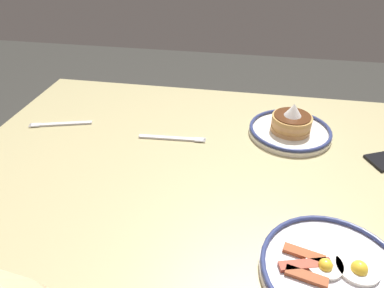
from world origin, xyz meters
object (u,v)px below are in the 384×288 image
Objects in this scene: fork_near at (60,124)px; fork_far at (173,138)px; plate_near_main at (290,128)px; plate_center_pancakes at (333,271)px.

fork_far is (-0.36, 0.02, -0.00)m from fork_near.
fork_far is at bearing 176.98° from fork_near.
plate_near_main reaches higher than fork_far.
plate_near_main is 0.49m from plate_center_pancakes.
plate_near_main is at bearing -165.66° from fork_far.
fork_near is 0.95× the size of fork_far.
plate_center_pancakes is 0.86m from fork_near.
plate_center_pancakes reaches higher than fork_near.
fork_near is at bearing 5.48° from plate_near_main.
plate_near_main is 1.22× the size of fork_far.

